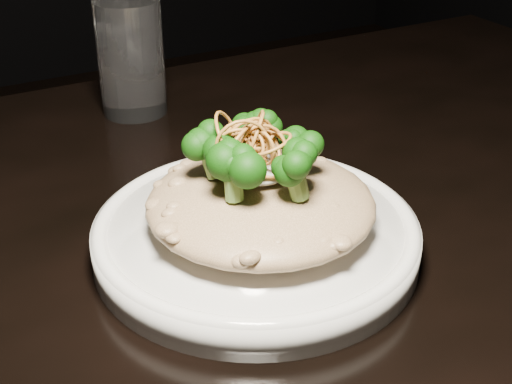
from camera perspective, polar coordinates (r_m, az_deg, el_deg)
table at (r=0.69m, az=5.41°, el=-6.62°), size 1.10×0.80×0.75m
plate at (r=0.57m, az=0.00°, el=-3.66°), size 0.26×0.26×0.03m
risotto at (r=0.55m, az=0.39°, el=-0.90°), size 0.18×0.18×0.04m
broccoli at (r=0.53m, az=-0.01°, el=2.92°), size 0.11×0.11×0.04m
cheese at (r=0.54m, az=0.20°, el=1.85°), size 0.05×0.05×0.01m
shallots at (r=0.53m, az=-0.54°, el=4.03°), size 0.05×0.05×0.03m
drinking_glass at (r=0.82m, az=-9.98°, el=10.53°), size 0.07×0.07×0.13m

